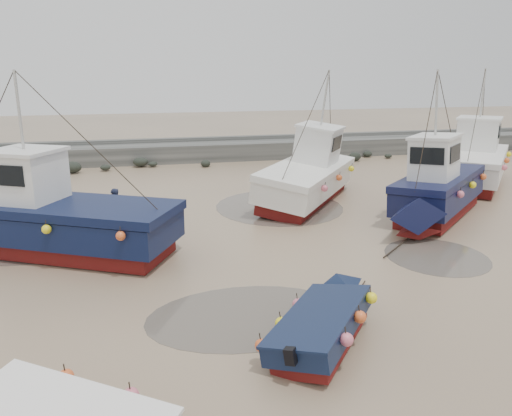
# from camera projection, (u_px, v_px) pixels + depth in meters

# --- Properties ---
(ground) EXTENTS (120.00, 120.00, 0.00)m
(ground) POSITION_uv_depth(u_px,v_px,m) (322.00, 293.00, 14.51)
(ground) COLOR tan
(ground) RESTS_ON ground
(seawall) EXTENTS (60.00, 4.92, 1.50)m
(seawall) POSITION_uv_depth(u_px,v_px,m) (215.00, 151.00, 34.98)
(seawall) COLOR slate
(seawall) RESTS_ON ground
(puddle_a) EXTENTS (5.34, 5.34, 0.01)m
(puddle_a) POSITION_uv_depth(u_px,v_px,m) (246.00, 316.00, 13.20)
(puddle_a) COLOR #585046
(puddle_a) RESTS_ON ground
(puddle_b) EXTENTS (3.49, 3.49, 0.01)m
(puddle_b) POSITION_uv_depth(u_px,v_px,m) (437.00, 256.00, 17.31)
(puddle_b) COLOR #585046
(puddle_b) RESTS_ON ground
(puddle_c) EXTENTS (3.98, 3.98, 0.01)m
(puddle_c) POSITION_uv_depth(u_px,v_px,m) (30.00, 252.00, 17.75)
(puddle_c) COLOR #585046
(puddle_c) RESTS_ON ground
(puddle_d) EXTENTS (5.94, 5.94, 0.01)m
(puddle_d) POSITION_uv_depth(u_px,v_px,m) (279.00, 206.00, 23.46)
(puddle_d) COLOR #585046
(puddle_d) RESTS_ON ground
(dinghy_0) EXTENTS (5.33, 4.04, 1.43)m
(dinghy_0) POSITION_uv_depth(u_px,v_px,m) (53.00, 414.00, 8.65)
(dinghy_0) COLOR #670C0D
(dinghy_0) RESTS_ON ground
(dinghy_1) EXTENTS (4.22, 4.97, 1.43)m
(dinghy_1) POSITION_uv_depth(u_px,v_px,m) (329.00, 318.00, 11.96)
(dinghy_1) COLOR #670C0D
(dinghy_1) RESTS_ON ground
(cabin_boat_0) EXTENTS (10.89, 6.90, 6.22)m
(cabin_boat_0) POSITION_uv_depth(u_px,v_px,m) (43.00, 216.00, 17.45)
(cabin_boat_0) COLOR #670C0D
(cabin_boat_0) RESTS_ON ground
(cabin_boat_1) EXTENTS (7.57, 9.38, 6.22)m
(cabin_boat_1) POSITION_uv_depth(u_px,v_px,m) (308.00, 173.00, 24.41)
(cabin_boat_1) COLOR #670C0D
(cabin_boat_1) RESTS_ON ground
(cabin_boat_2) EXTENTS (7.86, 7.16, 6.22)m
(cabin_boat_2) POSITION_uv_depth(u_px,v_px,m) (437.00, 189.00, 21.11)
(cabin_boat_2) COLOR #670C0D
(cabin_boat_2) RESTS_ON ground
(cabin_boat_3) EXTENTS (7.97, 8.76, 6.22)m
(cabin_boat_3) POSITION_uv_depth(u_px,v_px,m) (475.00, 159.00, 27.91)
(cabin_boat_3) COLOR #670C0D
(cabin_boat_3) RESTS_ON ground
(person) EXTENTS (0.76, 0.75, 1.77)m
(person) POSITION_uv_depth(u_px,v_px,m) (117.00, 231.00, 19.93)
(person) COLOR #181D31
(person) RESTS_ON ground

